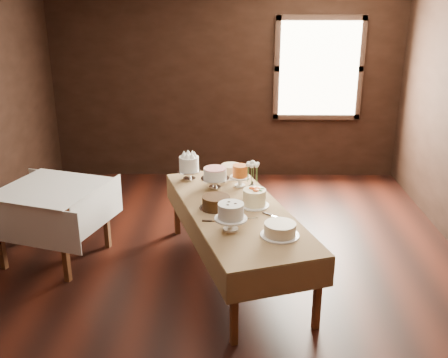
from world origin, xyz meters
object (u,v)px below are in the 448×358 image
cake_server_c (221,197)px  cake_server_d (251,196)px  cake_server_e (220,222)px  flower_vase (252,188)px  cake_cream (280,230)px  cake_chocolate (216,203)px  cake_swirl (231,218)px  cake_speckled (231,171)px  cake_server_b (278,217)px  cake_lattice (215,179)px  cake_caramel (240,177)px  cake_flowers (254,198)px  side_table (51,196)px  cake_server_a (250,218)px  display_table (236,213)px  cake_meringue (189,169)px

cake_server_c → cake_server_d: (0.30, 0.02, 0.00)m
cake_server_e → cake_server_d: bearing=68.6°
flower_vase → cake_server_c: bearing=-165.8°
cake_cream → cake_chocolate: bearing=134.1°
cake_swirl → flower_vase: (0.22, 0.84, -0.05)m
cake_speckled → cake_server_b: (0.42, -1.11, -0.06)m
cake_speckled → cake_server_c: size_ratio=1.31×
cake_lattice → cake_caramel: size_ratio=1.21×
cake_flowers → cake_speckled: bearing=104.7°
cake_speckled → cake_swirl: 1.37m
side_table → cake_flowers: 2.05m
cake_server_c → cake_server_e: (0.00, -0.60, 0.00)m
cake_caramel → cake_cream: size_ratio=0.74×
side_table → cake_cream: size_ratio=3.55×
cake_flowers → cake_server_e: cake_flowers is taller
cake_server_d → cake_speckled: bearing=51.1°
cake_flowers → cake_server_b: bearing=-53.8°
cake_flowers → cake_server_a: size_ratio=1.29×
side_table → cake_server_b: side_table is taller
cake_speckled → cake_flowers: cake_flowers is taller
display_table → cake_speckled: size_ratio=7.74×
cake_lattice → cake_cream: (0.58, -1.11, -0.05)m
side_table → cake_lattice: cake_lattice is taller
display_table → cake_lattice: size_ratio=8.17×
cake_lattice → cake_swirl: bearing=-80.7°
cake_speckled → cake_chocolate: bearing=-99.1°
display_table → side_table: size_ratio=2.07×
display_table → flower_vase: flower_vase is taller
display_table → cake_caramel: 0.61m
display_table → cake_server_d: cake_server_d is taller
cake_server_c → cake_server_b: bearing=-141.0°
cake_server_c → cake_caramel: bearing=-39.5°
cake_server_d → flower_vase: 0.09m
cake_server_a → cake_server_c: 0.59m
cake_speckled → cake_cream: 1.53m
side_table → cake_caramel: 1.93m
cake_speckled → cake_server_e: 1.21m
cake_chocolate → cake_flowers: cake_flowers is taller
flower_vase → display_table: bearing=-115.1°
cake_flowers → cake_meringue: bearing=133.0°
cake_speckled → cake_caramel: cake_caramel is taller
cake_caramel → cake_server_a: 0.83m
cake_caramel → flower_vase: bearing=-62.2°
cake_cream → cake_server_d: size_ratio=1.37×
cake_server_a → cake_server_b: (0.25, 0.02, 0.00)m
cake_speckled → cake_swirl: bearing=-90.2°
cake_cream → cake_server_e: cake_cream is taller
cake_lattice → cake_server_d: cake_lattice is taller
cake_caramel → cake_server_a: size_ratio=1.02×
side_table → cake_server_a: (1.98, -0.54, 0.01)m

